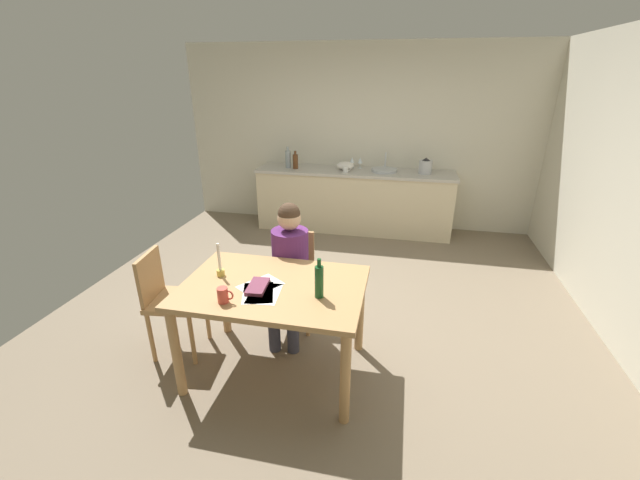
# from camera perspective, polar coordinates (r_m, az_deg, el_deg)

# --- Properties ---
(ground_plane) EXTENTS (5.20, 5.20, 0.04)m
(ground_plane) POSITION_cam_1_polar(r_m,az_deg,el_deg) (4.10, 0.39, -9.73)
(ground_plane) COLOR #7A6B56
(wall_back) EXTENTS (5.20, 0.12, 2.60)m
(wall_back) POSITION_cam_1_polar(r_m,az_deg,el_deg) (6.09, 5.59, 14.34)
(wall_back) COLOR beige
(wall_back) RESTS_ON ground
(kitchen_counter) EXTENTS (2.84, 0.64, 0.90)m
(kitchen_counter) POSITION_cam_1_polar(r_m,az_deg,el_deg) (5.93, 4.85, 5.72)
(kitchen_counter) COLOR beige
(kitchen_counter) RESTS_ON ground
(dining_table) EXTENTS (1.33, 0.91, 0.77)m
(dining_table) POSITION_cam_1_polar(r_m,az_deg,el_deg) (2.98, -6.67, -8.18)
(dining_table) COLOR tan
(dining_table) RESTS_ON ground
(chair_at_table) EXTENTS (0.43, 0.43, 0.86)m
(chair_at_table) POSITION_cam_1_polar(r_m,az_deg,el_deg) (3.66, -3.90, -5.00)
(chair_at_table) COLOR tan
(chair_at_table) RESTS_ON ground
(person_seated) EXTENTS (0.35, 0.61, 1.19)m
(person_seated) POSITION_cam_1_polar(r_m,az_deg,el_deg) (3.44, -4.47, -3.25)
(person_seated) COLOR #592666
(person_seated) RESTS_ON ground
(chair_side_empty) EXTENTS (0.45, 0.45, 0.89)m
(chair_side_empty) POSITION_cam_1_polar(r_m,az_deg,el_deg) (3.49, -20.89, -7.75)
(chair_side_empty) COLOR tan
(chair_side_empty) RESTS_ON ground
(coffee_mug) EXTENTS (0.11, 0.07, 0.11)m
(coffee_mug) POSITION_cam_1_polar(r_m,az_deg,el_deg) (2.75, -13.69, -7.68)
(coffee_mug) COLOR #D84C3F
(coffee_mug) RESTS_ON dining_table
(candlestick) EXTENTS (0.06, 0.06, 0.26)m
(candlestick) POSITION_cam_1_polar(r_m,az_deg,el_deg) (3.09, -14.13, -3.76)
(candlestick) COLOR gold
(candlestick) RESTS_ON dining_table
(book_magazine) EXTENTS (0.15, 0.25, 0.03)m
(book_magazine) POSITION_cam_1_polar(r_m,az_deg,el_deg) (2.89, -8.93, -6.60)
(book_magazine) COLOR brown
(book_magazine) RESTS_ON dining_table
(paper_letter) EXTENTS (0.24, 0.31, 0.00)m
(paper_letter) POSITION_cam_1_polar(r_m,az_deg,el_deg) (2.82, -7.97, -7.59)
(paper_letter) COLOR white
(paper_letter) RESTS_ON dining_table
(paper_bill) EXTENTS (0.34, 0.36, 0.00)m
(paper_bill) POSITION_cam_1_polar(r_m,az_deg,el_deg) (2.93, -8.54, -6.43)
(paper_bill) COLOR white
(paper_bill) RESTS_ON dining_table
(paper_envelope) EXTENTS (0.29, 0.35, 0.00)m
(paper_envelope) POSITION_cam_1_polar(r_m,az_deg,el_deg) (2.84, -8.87, -7.48)
(paper_envelope) COLOR white
(paper_envelope) RESTS_ON dining_table
(wine_bottle_on_table) EXTENTS (0.06, 0.06, 0.29)m
(wine_bottle_on_table) POSITION_cam_1_polar(r_m,az_deg,el_deg) (2.70, -0.13, -5.91)
(wine_bottle_on_table) COLOR #194C23
(wine_bottle_on_table) RESTS_ON dining_table
(sink_unit) EXTENTS (0.36, 0.36, 0.24)m
(sink_unit) POSITION_cam_1_polar(r_m,az_deg,el_deg) (5.78, 9.20, 9.89)
(sink_unit) COLOR #B2B7BC
(sink_unit) RESTS_ON kitchen_counter
(bottle_oil) EXTENTS (0.08, 0.08, 0.31)m
(bottle_oil) POSITION_cam_1_polar(r_m,az_deg,el_deg) (5.94, -4.61, 11.51)
(bottle_oil) COLOR #8C999E
(bottle_oil) RESTS_ON kitchen_counter
(bottle_vinegar) EXTENTS (0.08, 0.08, 0.25)m
(bottle_vinegar) POSITION_cam_1_polar(r_m,az_deg,el_deg) (5.88, -3.55, 11.21)
(bottle_vinegar) COLOR #593319
(bottle_vinegar) RESTS_ON kitchen_counter
(mixing_bowl) EXTENTS (0.25, 0.25, 0.11)m
(mixing_bowl) POSITION_cam_1_polar(r_m,az_deg,el_deg) (5.83, 3.64, 10.58)
(mixing_bowl) COLOR white
(mixing_bowl) RESTS_ON kitchen_counter
(stovetop_kettle) EXTENTS (0.18, 0.18, 0.22)m
(stovetop_kettle) POSITION_cam_1_polar(r_m,az_deg,el_deg) (5.76, 14.88, 10.15)
(stovetop_kettle) COLOR #B7BABF
(stovetop_kettle) RESTS_ON kitchen_counter
(wine_glass_near_sink) EXTENTS (0.07, 0.07, 0.15)m
(wine_glass_near_sink) POSITION_cam_1_polar(r_m,az_deg,el_deg) (5.93, 5.77, 11.24)
(wine_glass_near_sink) COLOR silver
(wine_glass_near_sink) RESTS_ON kitchen_counter
(wine_glass_by_kettle) EXTENTS (0.07, 0.07, 0.15)m
(wine_glass_by_kettle) POSITION_cam_1_polar(r_m,az_deg,el_deg) (5.95, 4.62, 11.31)
(wine_glass_by_kettle) COLOR silver
(wine_glass_by_kettle) RESTS_ON kitchen_counter
(teacup_on_counter) EXTENTS (0.11, 0.07, 0.09)m
(teacup_on_counter) POSITION_cam_1_polar(r_m,az_deg,el_deg) (5.67, 3.71, 10.11)
(teacup_on_counter) COLOR white
(teacup_on_counter) RESTS_ON kitchen_counter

